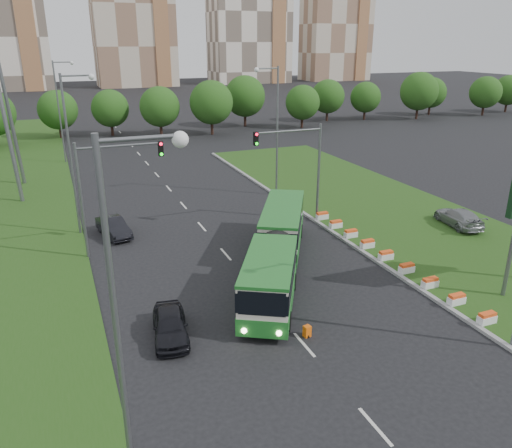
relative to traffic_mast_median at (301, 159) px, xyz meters
name	(u,v)px	position (x,y,z in m)	size (l,w,h in m)	color
ground	(303,283)	(-4.78, -10.00, -5.35)	(360.00, 360.00, 0.00)	black
grass_median	(396,216)	(8.22, -2.00, -5.27)	(14.00, 60.00, 0.15)	#234A15
median_kerb	(325,227)	(1.27, -2.00, -5.26)	(0.30, 60.00, 0.18)	gray
left_verge	(7,202)	(-22.78, 15.00, -5.30)	(12.00, 110.00, 0.10)	#234A15
lane_markings	(178,199)	(-7.78, 10.00, -5.35)	(0.20, 100.00, 0.01)	silver
flower_planters	(386,255)	(1.92, -9.20, -4.90)	(1.10, 18.10, 0.60)	white
traffic_mast_median	(301,159)	(0.00, 0.00, 0.00)	(5.76, 0.32, 8.00)	slate
traffic_mast_left	(105,181)	(-15.16, -1.00, 0.00)	(5.76, 0.32, 8.00)	slate
street_lamps	(206,159)	(-7.78, 0.00, 0.65)	(36.00, 60.00, 12.00)	slate
tree_line	(204,104)	(5.22, 45.00, -0.85)	(120.00, 8.00, 9.00)	#214F15
apartment_tower_ceast	(132,5)	(10.22, 140.00, 19.65)	(25.00, 15.00, 50.00)	beige
apartment_tower_east	(249,12)	(50.22, 140.00, 18.15)	(27.00, 15.00, 47.00)	white
midrise_east	(336,24)	(85.22, 140.00, 14.65)	(24.00, 14.00, 40.00)	beige
articulated_bus	(271,248)	(-6.01, -7.87, -3.67)	(2.60, 16.69, 2.75)	silver
car_left_near	(170,325)	(-13.73, -12.87, -4.64)	(1.69, 4.19, 1.43)	black
car_left_far	(114,227)	(-14.58, 2.58, -4.64)	(1.51, 4.32, 1.42)	black
car_median	(459,217)	(11.25, -5.86, -4.49)	(1.98, 4.87, 1.41)	gray
pedestrian	(267,317)	(-8.98, -14.12, -4.55)	(0.59, 0.38, 1.61)	gray
shopping_trolley	(307,331)	(-7.32, -15.39, -5.05)	(0.35, 0.37, 0.60)	#FF650D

